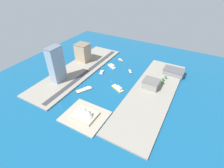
{
  "coord_description": "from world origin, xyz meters",
  "views": [
    {
      "loc": [
        -131.15,
        230.9,
        183.18
      ],
      "look_at": [
        -8.77,
        13.13,
        4.06
      ],
      "focal_mm": 26.89,
      "sensor_mm": 36.0,
      "label": 1
    }
  ],
  "objects_px": {
    "opera_landmark": "(85,113)",
    "tower_tall_glass": "(56,64)",
    "pickup_red": "(107,57)",
    "ferry_yellow_fast": "(118,88)",
    "barge_flat_brown": "(84,89)",
    "patrol_launch_navy": "(130,71)",
    "apartment_midrise_tan": "(83,52)",
    "sedan_silver": "(80,76)",
    "catamaran_blue": "(102,72)",
    "van_white": "(89,69)",
    "water_taxi_orange": "(120,60)",
    "warehouse_low_gray": "(174,72)",
    "taxi_yellow_cab": "(101,61)",
    "ferry_white_commuter": "(112,66)",
    "traffic_light_waterfront": "(87,72)",
    "carpark_squat_concrete": "(151,84)"
  },
  "relations": [
    {
      "from": "water_taxi_orange",
      "to": "opera_landmark",
      "type": "distance_m",
      "value": 188.17
    },
    {
      "from": "opera_landmark",
      "to": "tower_tall_glass",
      "type": "bearing_deg",
      "value": -27.49
    },
    {
      "from": "catamaran_blue",
      "to": "opera_landmark",
      "type": "bearing_deg",
      "value": 110.87
    },
    {
      "from": "ferry_yellow_fast",
      "to": "tower_tall_glass",
      "type": "distance_m",
      "value": 119.5
    },
    {
      "from": "ferry_yellow_fast",
      "to": "patrol_launch_navy",
      "type": "xyz_separation_m",
      "value": [
        5.66,
        -64.84,
        -1.18
      ]
    },
    {
      "from": "barge_flat_brown",
      "to": "warehouse_low_gray",
      "type": "distance_m",
      "value": 179.85
    },
    {
      "from": "ferry_white_commuter",
      "to": "opera_landmark",
      "type": "height_order",
      "value": "opera_landmark"
    },
    {
      "from": "pickup_red",
      "to": "van_white",
      "type": "bearing_deg",
      "value": 84.96
    },
    {
      "from": "catamaran_blue",
      "to": "apartment_midrise_tan",
      "type": "xyz_separation_m",
      "value": [
        63.79,
        -23.38,
        20.75
      ]
    },
    {
      "from": "tower_tall_glass",
      "to": "van_white",
      "type": "bearing_deg",
      "value": -113.71
    },
    {
      "from": "ferry_white_commuter",
      "to": "carpark_squat_concrete",
      "type": "bearing_deg",
      "value": 161.58
    },
    {
      "from": "barge_flat_brown",
      "to": "catamaran_blue",
      "type": "xyz_separation_m",
      "value": [
        3.77,
        -63.75,
        0.29
      ]
    },
    {
      "from": "warehouse_low_gray",
      "to": "opera_landmark",
      "type": "xyz_separation_m",
      "value": [
        86.01,
        179.72,
        0.86
      ]
    },
    {
      "from": "taxi_yellow_cab",
      "to": "traffic_light_waterfront",
      "type": "distance_m",
      "value": 56.58
    },
    {
      "from": "carpark_squat_concrete",
      "to": "warehouse_low_gray",
      "type": "xyz_separation_m",
      "value": [
        -25.41,
        -65.3,
        -1.99
      ]
    },
    {
      "from": "barge_flat_brown",
      "to": "sedan_silver",
      "type": "distance_m",
      "value": 43.4
    },
    {
      "from": "apartment_midrise_tan",
      "to": "pickup_red",
      "type": "xyz_separation_m",
      "value": [
        -40.51,
        -37.59,
        -18.82
      ]
    },
    {
      "from": "traffic_light_waterfront",
      "to": "ferry_white_commuter",
      "type": "bearing_deg",
      "value": -118.04
    },
    {
      "from": "apartment_midrise_tan",
      "to": "sedan_silver",
      "type": "xyz_separation_m",
      "value": [
        -35.22,
        58.28,
        -18.78
      ]
    },
    {
      "from": "catamaran_blue",
      "to": "van_white",
      "type": "height_order",
      "value": "van_white"
    },
    {
      "from": "ferry_yellow_fast",
      "to": "traffic_light_waterfront",
      "type": "height_order",
      "value": "traffic_light_waterfront"
    },
    {
      "from": "ferry_white_commuter",
      "to": "patrol_launch_navy",
      "type": "bearing_deg",
      "value": -178.91
    },
    {
      "from": "ferry_white_commuter",
      "to": "catamaran_blue",
      "type": "bearing_deg",
      "value": 78.31
    },
    {
      "from": "opera_landmark",
      "to": "carpark_squat_concrete",
      "type": "bearing_deg",
      "value": -117.91
    },
    {
      "from": "apartment_midrise_tan",
      "to": "opera_landmark",
      "type": "height_order",
      "value": "apartment_midrise_tan"
    },
    {
      "from": "ferry_white_commuter",
      "to": "patrol_launch_navy",
      "type": "xyz_separation_m",
      "value": [
        -42.76,
        -0.81,
        -1.35
      ]
    },
    {
      "from": "ferry_white_commuter",
      "to": "apartment_midrise_tan",
      "type": "height_order",
      "value": "apartment_midrise_tan"
    },
    {
      "from": "water_taxi_orange",
      "to": "taxi_yellow_cab",
      "type": "bearing_deg",
      "value": 44.77
    },
    {
      "from": "ferry_white_commuter",
      "to": "opera_landmark",
      "type": "bearing_deg",
      "value": 104.32
    },
    {
      "from": "catamaran_blue",
      "to": "ferry_yellow_fast",
      "type": "bearing_deg",
      "value": 149.36
    },
    {
      "from": "barge_flat_brown",
      "to": "pickup_red",
      "type": "xyz_separation_m",
      "value": [
        27.05,
        -124.72,
        2.22
      ]
    },
    {
      "from": "carpark_squat_concrete",
      "to": "water_taxi_orange",
      "type": "bearing_deg",
      "value": -36.08
    },
    {
      "from": "catamaran_blue",
      "to": "taxi_yellow_cab",
      "type": "distance_m",
      "value": 43.89
    },
    {
      "from": "patrol_launch_navy",
      "to": "sedan_silver",
      "type": "bearing_deg",
      "value": 40.81
    },
    {
      "from": "tower_tall_glass",
      "to": "barge_flat_brown",
      "type": "bearing_deg",
      "value": -179.92
    },
    {
      "from": "water_taxi_orange",
      "to": "pickup_red",
      "type": "distance_m",
      "value": 32.7
    },
    {
      "from": "patrol_launch_navy",
      "to": "tower_tall_glass",
      "type": "xyz_separation_m",
      "value": [
        104.71,
        96.14,
        34.65
      ]
    },
    {
      "from": "taxi_yellow_cab",
      "to": "sedan_silver",
      "type": "xyz_separation_m",
      "value": [
        4.02,
        71.23,
        -0.0
      ]
    },
    {
      "from": "opera_landmark",
      "to": "van_white",
      "type": "bearing_deg",
      "value": -56.9
    },
    {
      "from": "patrol_launch_navy",
      "to": "sedan_silver",
      "type": "height_order",
      "value": "sedan_silver"
    },
    {
      "from": "catamaran_blue",
      "to": "traffic_light_waterfront",
      "type": "bearing_deg",
      "value": 43.74
    },
    {
      "from": "patrol_launch_navy",
      "to": "apartment_midrise_tan",
      "type": "distance_m",
      "value": 115.36
    },
    {
      "from": "apartment_midrise_tan",
      "to": "opera_landmark",
      "type": "bearing_deg",
      "value": 127.81
    },
    {
      "from": "ferry_yellow_fast",
      "to": "van_white",
      "type": "relative_size",
      "value": 5.43
    },
    {
      "from": "pickup_red",
      "to": "ferry_yellow_fast",
      "type": "bearing_deg",
      "value": 129.91
    },
    {
      "from": "water_taxi_orange",
      "to": "sedan_silver",
      "type": "height_order",
      "value": "sedan_silver"
    },
    {
      "from": "opera_landmark",
      "to": "warehouse_low_gray",
      "type": "bearing_deg",
      "value": -115.57
    },
    {
      "from": "tower_tall_glass",
      "to": "pickup_red",
      "type": "height_order",
      "value": "tower_tall_glass"
    },
    {
      "from": "taxi_yellow_cab",
      "to": "van_white",
      "type": "relative_size",
      "value": 0.94
    },
    {
      "from": "patrol_launch_navy",
      "to": "taxi_yellow_cab",
      "type": "distance_m",
      "value": 73.96
    }
  ]
}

